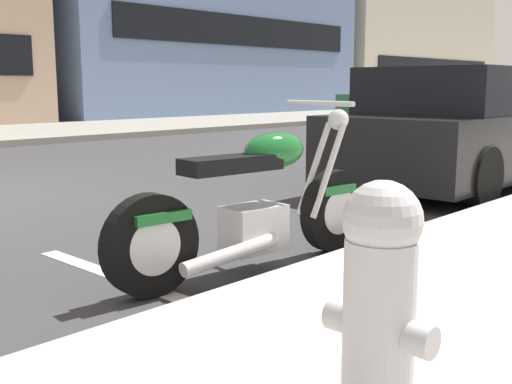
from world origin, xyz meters
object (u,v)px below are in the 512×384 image
at_px(car_opposite_curb, 394,101).
at_px(fire_hydrant, 380,302).
at_px(parked_car_at_intersection, 465,130).
at_px(parked_motorcycle, 257,208).

bearing_deg(car_opposite_curb, fire_hydrant, 26.42).
distance_m(parked_car_at_intersection, fire_hydrant, 6.18).
relative_size(parked_motorcycle, car_opposite_curb, 0.45).
height_order(parked_motorcycle, parked_car_at_intersection, parked_car_at_intersection).
xyz_separation_m(parked_car_at_intersection, car_opposite_curb, (11.55, 7.92, 0.01)).
height_order(car_opposite_curb, fire_hydrant, car_opposite_curb).
bearing_deg(car_opposite_curb, parked_motorcycle, 23.80).
relative_size(parked_motorcycle, fire_hydrant, 2.72).
height_order(parked_car_at_intersection, car_opposite_curb, car_opposite_curb).
bearing_deg(fire_hydrant, parked_car_at_intersection, 22.84).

